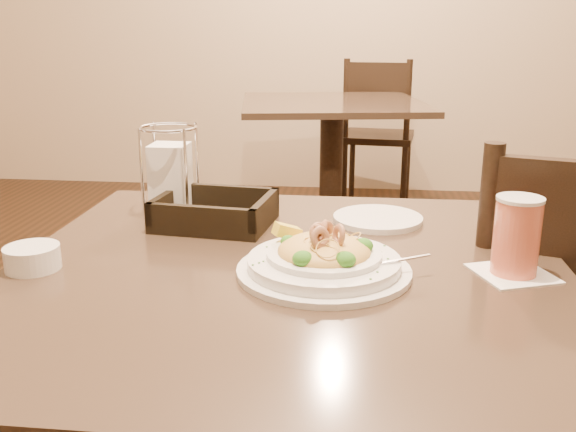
# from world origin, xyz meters

# --- Properties ---
(main_table) EXTENTS (0.90, 0.90, 0.75)m
(main_table) POSITION_xyz_m (0.00, 0.00, 0.51)
(main_table) COLOR black
(main_table) RESTS_ON ground
(background_table) EXTENTS (1.03, 1.03, 0.75)m
(background_table) POSITION_xyz_m (-0.03, 2.32, 0.51)
(background_table) COLOR black
(background_table) RESTS_ON ground
(dining_chair_far) EXTENTS (0.47, 0.47, 0.93)m
(dining_chair_far) POSITION_xyz_m (0.22, 2.99, 0.50)
(dining_chair_far) COLOR black
(dining_chair_far) RESTS_ON ground
(pasta_bowl) EXTENTS (0.30, 0.27, 0.09)m
(pasta_bowl) POSITION_xyz_m (0.06, -0.02, 0.77)
(pasta_bowl) COLOR white
(pasta_bowl) RESTS_ON main_table
(drink_glass) EXTENTS (0.14, 0.14, 0.12)m
(drink_glass) POSITION_xyz_m (0.35, 0.01, 0.81)
(drink_glass) COLOR white
(drink_glass) RESTS_ON main_table
(bread_basket) EXTENTS (0.23, 0.20, 0.06)m
(bread_basket) POSITION_xyz_m (-0.16, 0.21, 0.77)
(bread_basket) COLOR black
(bread_basket) RESTS_ON main_table
(napkin_caddy) EXTENTS (0.11, 0.11, 0.18)m
(napkin_caddy) POSITION_xyz_m (-0.27, 0.28, 0.83)
(napkin_caddy) COLOR silver
(napkin_caddy) RESTS_ON main_table
(side_plate) EXTENTS (0.23, 0.23, 0.01)m
(side_plate) POSITION_xyz_m (0.15, 0.27, 0.75)
(side_plate) COLOR white
(side_plate) RESTS_ON main_table
(butter_ramekin) EXTENTS (0.11, 0.11, 0.04)m
(butter_ramekin) POSITION_xyz_m (-0.40, -0.05, 0.77)
(butter_ramekin) COLOR white
(butter_ramekin) RESTS_ON main_table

